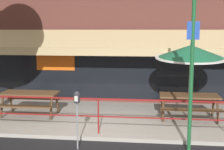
{
  "coord_description": "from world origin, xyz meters",
  "views": [
    {
      "loc": [
        1.27,
        -7.64,
        2.87
      ],
      "look_at": [
        0.21,
        1.6,
        1.5
      ],
      "focal_mm": 50.0,
      "sensor_mm": 36.0,
      "label": 1
    }
  ],
  "objects_px": {
    "picnic_table_left": "(30,97)",
    "street_sign_pole": "(192,67)",
    "patio_umbrella_centre": "(191,52)",
    "parking_meter_far": "(77,103)",
    "picnic_table_centre": "(189,100)"
  },
  "relations": [
    {
      "from": "picnic_table_left",
      "to": "street_sign_pole",
      "type": "height_order",
      "value": "street_sign_pole"
    },
    {
      "from": "picnic_table_left",
      "to": "patio_umbrella_centre",
      "type": "xyz_separation_m",
      "value": [
        5.04,
        0.2,
        1.47
      ]
    },
    {
      "from": "picnic_table_left",
      "to": "street_sign_pole",
      "type": "distance_m",
      "value": 5.42
    },
    {
      "from": "parking_meter_far",
      "to": "street_sign_pole",
      "type": "height_order",
      "value": "street_sign_pole"
    },
    {
      "from": "patio_umbrella_centre",
      "to": "street_sign_pole",
      "type": "xyz_separation_m",
      "value": [
        -0.29,
        -2.45,
        -0.15
      ]
    },
    {
      "from": "parking_meter_far",
      "to": "street_sign_pole",
      "type": "xyz_separation_m",
      "value": [
        2.65,
        0.13,
        0.88
      ]
    },
    {
      "from": "picnic_table_centre",
      "to": "parking_meter_far",
      "type": "distance_m",
      "value": 3.92
    },
    {
      "from": "picnic_table_left",
      "to": "street_sign_pole",
      "type": "bearing_deg",
      "value": -25.4
    },
    {
      "from": "picnic_table_centre",
      "to": "patio_umbrella_centre",
      "type": "distance_m",
      "value": 1.47
    },
    {
      "from": "picnic_table_left",
      "to": "parking_meter_far",
      "type": "bearing_deg",
      "value": -48.65
    },
    {
      "from": "picnic_table_left",
      "to": "patio_umbrella_centre",
      "type": "distance_m",
      "value": 5.26
    },
    {
      "from": "street_sign_pole",
      "to": "patio_umbrella_centre",
      "type": "bearing_deg",
      "value": 83.16
    },
    {
      "from": "patio_umbrella_centre",
      "to": "picnic_table_left",
      "type": "bearing_deg",
      "value": -177.73
    },
    {
      "from": "picnic_table_centre",
      "to": "street_sign_pole",
      "type": "relative_size",
      "value": 0.46
    },
    {
      "from": "picnic_table_left",
      "to": "parking_meter_far",
      "type": "relative_size",
      "value": 1.27
    }
  ]
}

